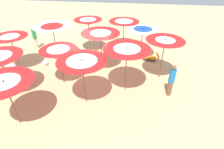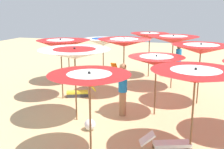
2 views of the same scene
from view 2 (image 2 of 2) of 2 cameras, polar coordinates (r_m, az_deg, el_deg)
name	(u,v)px [view 2 (image 2 of 2)]	position (r m, az deg, el deg)	size (l,w,h in m)	color
ground	(136,101)	(11.20, 4.96, -5.55)	(38.33, 38.33, 0.04)	#D1B57F
beach_umbrella_0	(89,80)	(6.50, -4.72, -1.18)	(1.99, 1.99, 2.22)	brown
beach_umbrella_1	(195,76)	(6.95, 16.95, -0.34)	(2.19, 2.19, 2.27)	brown
beach_umbrella_3	(75,54)	(8.79, -7.78, 4.31)	(2.30, 2.30, 2.46)	brown
beach_umbrella_4	(156,61)	(9.36, 9.20, 2.81)	(1.91, 1.91, 2.14)	brown
beach_umbrella_5	(201,49)	(10.85, 17.99, 5.05)	(2.19, 2.19, 2.38)	brown
beach_umbrella_6	(61,44)	(11.13, -10.64, 6.18)	(1.90, 1.90, 2.49)	brown
beach_umbrella_7	(124,43)	(11.47, 2.52, 6.64)	(2.21, 2.21, 2.47)	brown
beach_umbrella_8	(173,40)	(12.71, 12.63, 7.11)	(2.28, 2.28, 2.49)	brown
beach_umbrella_9	(68,43)	(13.65, -9.11, 6.48)	(2.17, 2.17, 2.20)	brown
beach_umbrella_10	(103,42)	(14.31, -1.87, 6.83)	(2.03, 2.03, 2.18)	brown
beach_umbrella_11	(150,36)	(14.79, 7.82, 7.92)	(2.04, 2.04, 2.42)	brown
lounger_0	(111,72)	(15.21, -0.26, 0.60)	(0.51, 1.13, 0.64)	#333338
lounger_1	(80,92)	(11.69, -6.71, -3.58)	(1.26, 0.80, 0.65)	#333338
lounger_3	(168,144)	(7.54, 11.62, -14.00)	(1.38, 0.81, 0.53)	olive
beachgoer_1	(178,60)	(15.13, 13.64, 2.86)	(0.30, 0.30, 1.74)	brown
beachgoer_2	(123,88)	(9.40, 2.25, -2.89)	(0.30, 0.30, 1.85)	#A3704C
beach_ball	(90,125)	(8.58, -4.62, -10.35)	(0.35, 0.35, 0.35)	white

